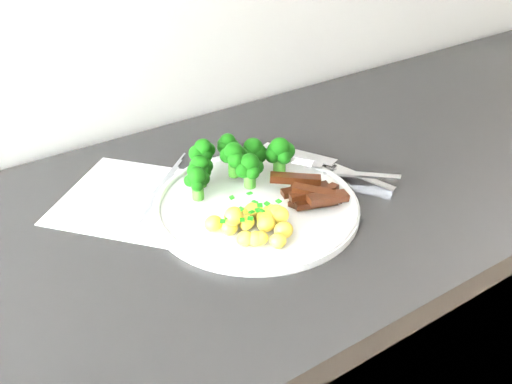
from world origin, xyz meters
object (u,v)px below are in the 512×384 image
Objects in this scene: recipe_paper at (156,202)px; broccoli at (236,158)px; plate at (256,205)px; potatoes at (257,222)px; beef_strips at (312,192)px; fork at (346,171)px; knife at (342,172)px.

broccoli reaches higher than recipe_paper.
plate is 2.72× the size of potatoes.
broccoli reaches higher than plate.
broccoli is 0.12m from beef_strips.
potatoes reaches higher than plate.
beef_strips is (0.07, -0.03, 0.01)m from plate.
fork is (0.08, 0.02, -0.00)m from beef_strips.
beef_strips is at bearing -165.54° from fork.
broccoli is 0.17m from fork.
fork is at bearing 11.38° from potatoes.
knife is at bearing 21.77° from beef_strips.
recipe_paper is 0.13m from broccoli.
plate is 2.58× the size of beef_strips.
potatoes reaches higher than knife.
potatoes is 0.74× the size of fork.
recipe_paper is 2.29× the size of fork.
fork is (0.14, -0.08, -0.03)m from broccoli.
fork reaches higher than knife.
potatoes reaches higher than beef_strips.
beef_strips is at bearing -25.42° from plate.
potatoes reaches higher than fork.
plate is 0.06m from potatoes.
fork is (0.26, -0.11, 0.02)m from recipe_paper.
knife reaches higher than plate.
plate is 0.16m from fork.
potatoes is (0.08, -0.15, 0.02)m from recipe_paper.
recipe_paper is 0.23m from beef_strips.
plate is (0.11, -0.10, 0.01)m from recipe_paper.
broccoli is (0.12, -0.02, 0.05)m from recipe_paper.
recipe_paper is 0.29m from fork.
plate is at bearing -100.36° from broccoli.
fork is (0.16, -0.01, 0.01)m from plate.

